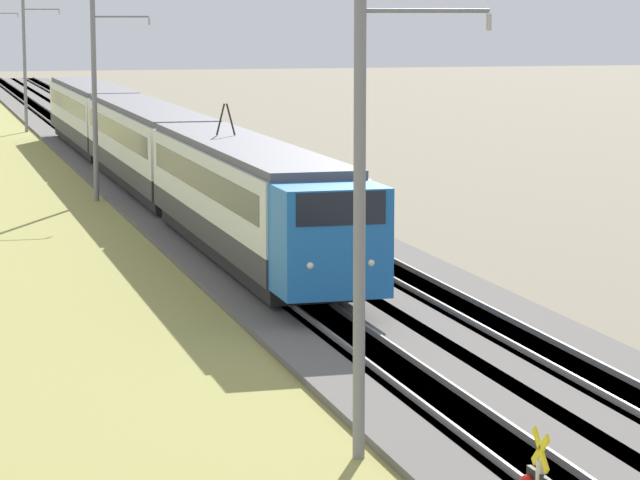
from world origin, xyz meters
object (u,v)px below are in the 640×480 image
catenary_mast_mid (96,97)px  passenger_train (147,142)px  catenary_mast_far (25,63)px  catenary_mast_near (362,209)px

catenary_mast_mid → passenger_train: bearing=-44.4°
catenary_mast_mid → catenary_mast_far: size_ratio=0.96×
passenger_train → catenary_mast_mid: size_ratio=7.10×
catenary_mast_near → catenary_mast_mid: bearing=-0.0°
catenary_mast_mid → catenary_mast_far: bearing=0.0°
passenger_train → catenary_mast_near: catenary_mast_near is taller
passenger_train → catenary_mast_far: (36.81, 2.54, 2.37)m
catenary_mast_near → catenary_mast_far: bearing=0.0°
passenger_train → catenary_mast_mid: catenary_mast_mid is taller
passenger_train → catenary_mast_far: 36.98m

